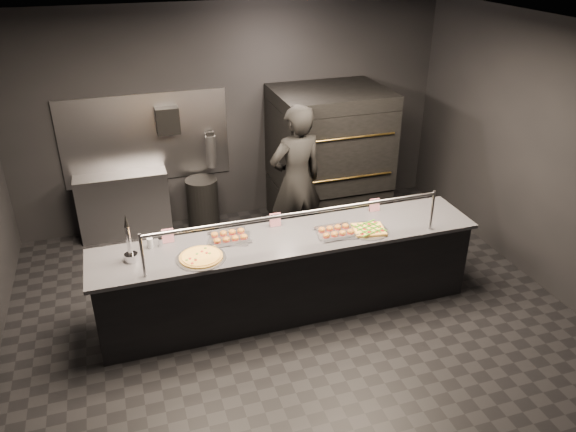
# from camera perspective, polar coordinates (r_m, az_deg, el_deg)

# --- Properties ---
(room) EXTENTS (6.04, 6.00, 3.00)m
(room) POSITION_cam_1_polar(r_m,az_deg,el_deg) (5.66, -0.31, 3.16)
(room) COLOR black
(room) RESTS_ON ground
(service_counter) EXTENTS (4.10, 0.78, 1.37)m
(service_counter) POSITION_cam_1_polar(r_m,az_deg,el_deg) (6.12, 0.06, -5.85)
(service_counter) COLOR black
(service_counter) RESTS_ON ground
(pizza_oven) EXTENTS (1.50, 1.23, 1.91)m
(pizza_oven) POSITION_cam_1_polar(r_m,az_deg,el_deg) (7.85, 4.14, 6.00)
(pizza_oven) COLOR black
(pizza_oven) RESTS_ON ground
(prep_shelf) EXTENTS (1.20, 0.35, 0.90)m
(prep_shelf) POSITION_cam_1_polar(r_m,az_deg,el_deg) (7.94, -16.31, 1.09)
(prep_shelf) COLOR #99999E
(prep_shelf) RESTS_ON ground
(towel_dispenser) EXTENTS (0.30, 0.20, 0.35)m
(towel_dispenser) POSITION_cam_1_polar(r_m,az_deg,el_deg) (7.64, -12.14, 9.48)
(towel_dispenser) COLOR black
(towel_dispenser) RESTS_ON room
(fire_extinguisher) EXTENTS (0.14, 0.14, 0.51)m
(fire_extinguisher) POSITION_cam_1_polar(r_m,az_deg,el_deg) (7.87, -7.82, 6.59)
(fire_extinguisher) COLOR #B2B2B7
(fire_extinguisher) RESTS_ON room
(beer_tap) EXTENTS (0.13, 0.19, 0.50)m
(beer_tap) POSITION_cam_1_polar(r_m,az_deg,el_deg) (5.61, -15.77, -3.13)
(beer_tap) COLOR silver
(beer_tap) RESTS_ON service_counter
(round_pizza) EXTENTS (0.49, 0.49, 0.03)m
(round_pizza) POSITION_cam_1_polar(r_m,az_deg,el_deg) (5.57, -8.83, -4.16)
(round_pizza) COLOR silver
(round_pizza) RESTS_ON service_counter
(slider_tray_a) EXTENTS (0.48, 0.42, 0.07)m
(slider_tray_a) POSITION_cam_1_polar(r_m,az_deg,el_deg) (5.87, -5.98, -2.10)
(slider_tray_a) COLOR silver
(slider_tray_a) RESTS_ON service_counter
(slider_tray_b) EXTENTS (0.45, 0.36, 0.06)m
(slider_tray_b) POSITION_cam_1_polar(r_m,az_deg,el_deg) (5.95, 4.91, -1.59)
(slider_tray_b) COLOR silver
(slider_tray_b) RESTS_ON service_counter
(square_pizza) EXTENTS (0.42, 0.42, 0.05)m
(square_pizza) POSITION_cam_1_polar(r_m,az_deg,el_deg) (6.04, 8.20, -1.40)
(square_pizza) COLOR silver
(square_pizza) RESTS_ON service_counter
(condiment_jar) EXTENTS (0.16, 0.06, 0.10)m
(condiment_jar) POSITION_cam_1_polar(r_m,az_deg,el_deg) (5.84, -13.53, -2.66)
(condiment_jar) COLOR silver
(condiment_jar) RESTS_ON service_counter
(tent_cards) EXTENTS (2.45, 0.04, 0.15)m
(tent_cards) POSITION_cam_1_polar(r_m,az_deg,el_deg) (6.07, -1.22, -0.35)
(tent_cards) COLOR white
(tent_cards) RESTS_ON service_counter
(trash_bin) EXTENTS (0.44, 0.44, 0.73)m
(trash_bin) POSITION_cam_1_polar(r_m,az_deg,el_deg) (7.94, -8.65, 1.25)
(trash_bin) COLOR black
(trash_bin) RESTS_ON ground
(worker) EXTENTS (0.79, 0.59, 1.97)m
(worker) POSITION_cam_1_polar(r_m,az_deg,el_deg) (7.02, 0.83, 3.56)
(worker) COLOR black
(worker) RESTS_ON ground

